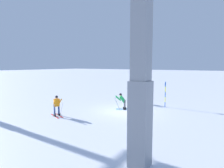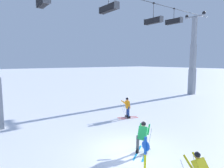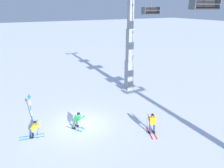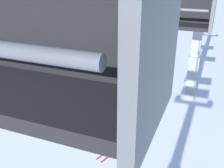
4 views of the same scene
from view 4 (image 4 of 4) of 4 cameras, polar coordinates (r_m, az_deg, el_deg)
ground_plane at (r=19.71m, az=-8.34°, el=-5.22°), size 260.00×260.00×0.00m
skier_carving_main at (r=19.12m, az=-10.38°, el=-3.37°), size 1.77×1.43×1.65m
lift_tower_near at (r=20.35m, az=17.90°, el=8.62°), size 0.76×2.38×10.95m
chairlift_seat_middle at (r=4.71m, az=6.86°, el=16.45°), size 0.61×2.31×2.23m
trail_marker_pole at (r=22.76m, az=-13.00°, el=2.20°), size 0.07×0.28×2.46m
skier_distant_uphill at (r=21.27m, az=-17.21°, el=-1.59°), size 0.86×1.82×1.44m
skier_distant_downhill at (r=14.66m, az=-0.54°, el=-11.84°), size 1.72×0.99×1.69m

